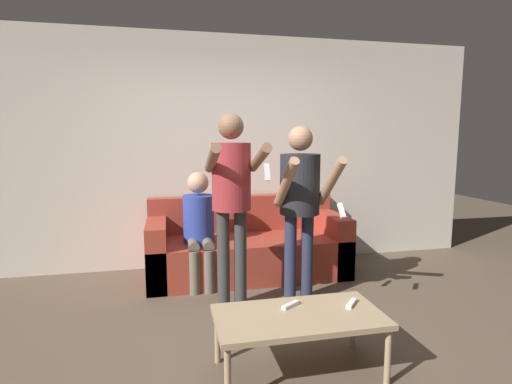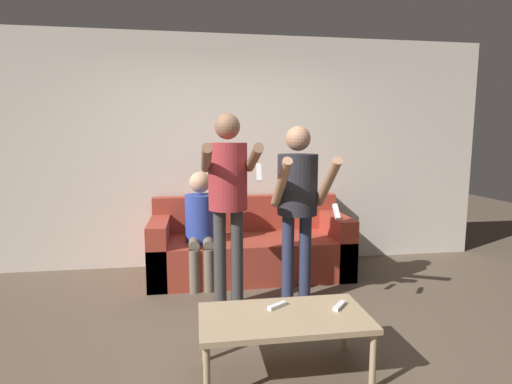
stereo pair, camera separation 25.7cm
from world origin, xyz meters
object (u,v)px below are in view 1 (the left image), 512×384
remote_near (352,303)px  couch (247,249)px  person_standing_left (232,188)px  person_seated (199,223)px  coffee_table (299,320)px  remote_far (291,305)px  person_standing_right (300,194)px

remote_near → couch: bearing=100.3°
person_standing_left → remote_near: (0.65, -1.00, -0.67)m
person_seated → coffee_table: bearing=-74.3°
couch → remote_far: 1.84m
couch → remote_near: bearing=-79.7°
person_seated → remote_far: bearing=-73.7°
coffee_table → remote_far: size_ratio=7.41×
couch → person_standing_left: size_ratio=1.25×
person_standing_left → remote_far: 1.18m
person_standing_right → remote_far: person_standing_right is taller
remote_near → coffee_table: bearing=-171.6°
person_standing_left → person_seated: 0.86m
person_standing_left → person_seated: size_ratio=1.47×
person_standing_left → coffee_table: bearing=-76.0°
person_standing_left → remote_far: person_standing_left is taller
person_seated → remote_far: size_ratio=8.08×
couch → person_standing_left: bearing=-109.1°
person_standing_left → person_seated: bearing=108.4°
remote_far → person_standing_left: bearing=104.6°
person_seated → coffee_table: (0.49, -1.76, -0.28)m
remote_far → couch: bearing=88.0°
coffee_table → couch: bearing=88.6°
person_standing_left → remote_near: bearing=-56.9°
couch → remote_far: (-0.07, -1.83, 0.13)m
couch → person_standing_right: 1.20m
remote_near → person_seated: bearing=117.5°
couch → person_standing_right: (0.31, -0.89, 0.73)m
person_seated → remote_near: person_seated is taller
couch → coffee_table: bearing=-91.4°
person_standing_left → remote_far: bearing=-75.4°
coffee_table → remote_far: bearing=98.6°
person_standing_right → remote_far: bearing=-111.8°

